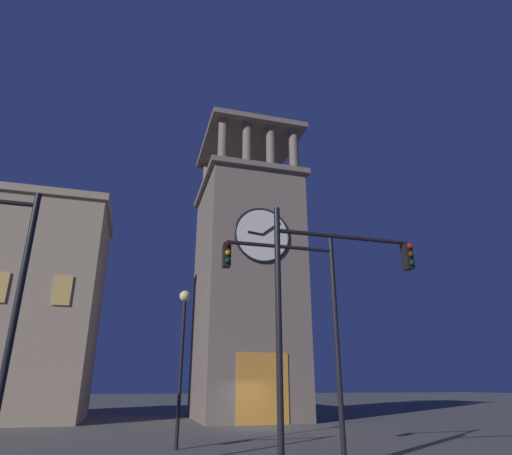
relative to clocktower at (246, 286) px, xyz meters
name	(u,v)px	position (x,y,z in m)	size (l,w,h in m)	color
ground_plane	(253,428)	(1.06, 5.84, -8.97)	(200.00, 200.00, 0.00)	#56544F
clocktower	(246,286)	(0.00, 0.00, 0.00)	(7.25, 8.80, 23.44)	#75665B
traffic_signal_near	(323,295)	(2.94, 19.59, -4.60)	(4.14, 0.41, 6.70)	black
traffic_signal_mid	(303,306)	(2.71, 17.61, -4.54)	(3.67, 0.41, 6.75)	black
street_lamp	(183,336)	(5.79, 12.77, -5.05)	(0.44, 0.44, 5.71)	black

